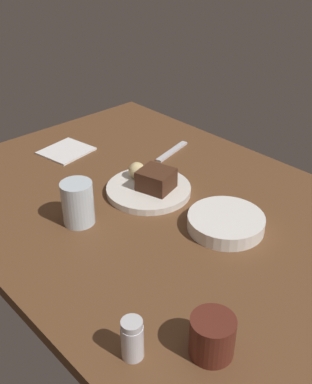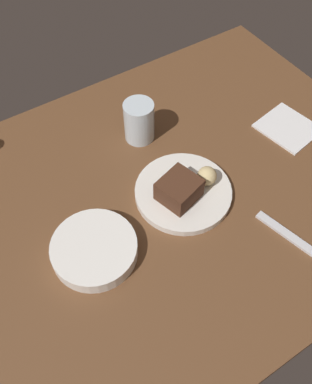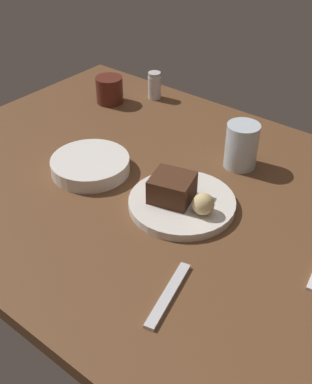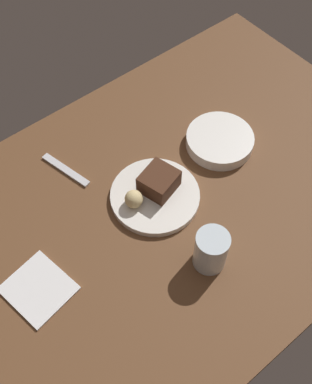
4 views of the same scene
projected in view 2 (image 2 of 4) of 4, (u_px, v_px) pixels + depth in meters
dining_table at (153, 203)px, 94.71cm from camera, size 120.00×84.00×3.00cm
dessert_plate at (183, 192)px, 93.57cm from camera, size 21.71×21.71×1.73cm
chocolate_cake_slice at (179, 190)px, 89.73cm from camera, size 9.93×9.56×5.17cm
bread_roll at (207, 176)px, 92.43cm from camera, size 4.37×4.37×4.37cm
water_glass at (139, 121)px, 100.60cm from camera, size 7.38×7.38×10.39cm
side_bowl at (94, 249)px, 84.26cm from camera, size 17.55×17.55×3.29cm
dessert_spoon at (287, 234)px, 87.77cm from camera, size 5.31×15.00×0.70cm
folded_napkin at (289, 129)px, 105.89cm from camera, size 14.50×15.42×0.60cm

